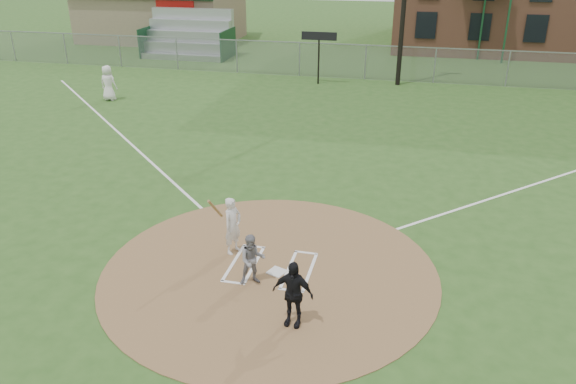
% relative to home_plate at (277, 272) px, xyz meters
% --- Properties ---
extents(ground, '(140.00, 140.00, 0.00)m').
position_rel_home_plate_xyz_m(ground, '(-0.20, 0.06, -0.03)').
color(ground, '#2A501B').
rests_on(ground, ground).
extents(dirt_circle, '(8.40, 8.40, 0.02)m').
position_rel_home_plate_xyz_m(dirt_circle, '(-0.20, 0.06, -0.02)').
color(dirt_circle, olive).
rests_on(dirt_circle, ground).
extents(home_plate, '(0.52, 0.52, 0.03)m').
position_rel_home_plate_xyz_m(home_plate, '(0.00, 0.00, 0.00)').
color(home_plate, silver).
rests_on(home_plate, dirt_circle).
extents(foul_line_first, '(17.04, 17.04, 0.01)m').
position_rel_home_plate_xyz_m(foul_line_first, '(8.80, 9.06, -0.03)').
color(foul_line_first, white).
rests_on(foul_line_first, ground).
extents(foul_line_third, '(17.04, 17.04, 0.01)m').
position_rel_home_plate_xyz_m(foul_line_third, '(-9.20, 9.06, -0.03)').
color(foul_line_third, white).
rests_on(foul_line_third, ground).
extents(catcher, '(0.77, 0.70, 1.29)m').
position_rel_home_plate_xyz_m(catcher, '(-0.45, -0.58, 0.63)').
color(catcher, gray).
rests_on(catcher, dirt_circle).
extents(umpire, '(0.93, 0.45, 1.53)m').
position_rel_home_plate_xyz_m(umpire, '(0.84, -1.90, 0.75)').
color(umpire, black).
rests_on(umpire, dirt_circle).
extents(ondeck_player, '(0.91, 0.62, 1.79)m').
position_rel_home_plate_xyz_m(ondeck_player, '(-12.57, 14.16, 0.86)').
color(ondeck_player, white).
rests_on(ondeck_player, ground).
extents(batters_boxes, '(2.08, 1.88, 0.01)m').
position_rel_home_plate_xyz_m(batters_boxes, '(-0.20, 0.21, -0.01)').
color(batters_boxes, white).
rests_on(batters_boxes, dirt_circle).
extents(batter_at_plate, '(0.68, 1.03, 1.78)m').
position_rel_home_plate_xyz_m(batter_at_plate, '(-1.37, 0.72, 0.77)').
color(batter_at_plate, silver).
rests_on(batter_at_plate, dirt_circle).
extents(outfield_fence, '(56.08, 0.08, 2.03)m').
position_rel_home_plate_xyz_m(outfield_fence, '(-0.20, 22.06, 0.98)').
color(outfield_fence, slate).
rests_on(outfield_fence, ground).
extents(bleachers, '(6.08, 3.20, 3.20)m').
position_rel_home_plate_xyz_m(bleachers, '(-13.20, 26.26, 1.56)').
color(bleachers, '#B7BABF').
rests_on(bleachers, ground).
extents(clubhouse, '(12.20, 8.71, 6.23)m').
position_rel_home_plate_xyz_m(clubhouse, '(-18.20, 33.05, 2.36)').
color(clubhouse, gray).
rests_on(clubhouse, ground).
extents(scoreboard_sign, '(2.00, 0.10, 2.93)m').
position_rel_home_plate_xyz_m(scoreboard_sign, '(-2.70, 20.26, 2.35)').
color(scoreboard_sign, black).
rests_on(scoreboard_sign, ground).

